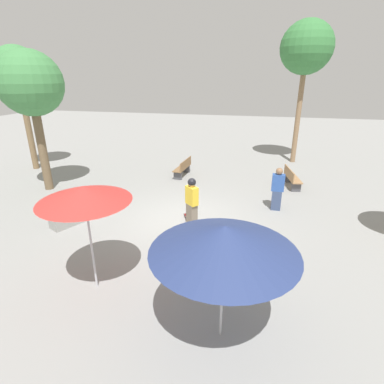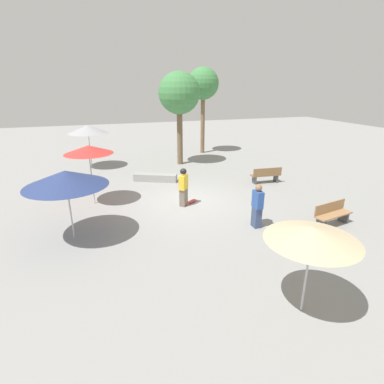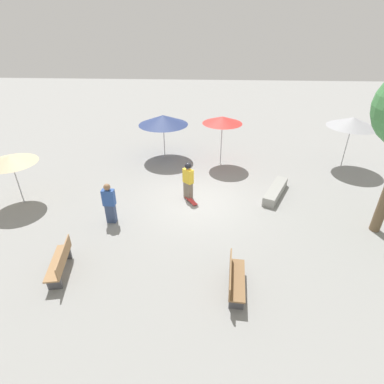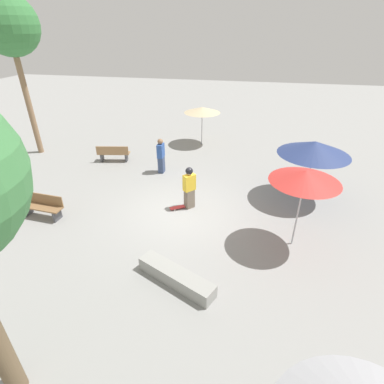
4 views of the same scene
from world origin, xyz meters
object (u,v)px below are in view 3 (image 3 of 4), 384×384
(skateboard, at_px, (191,201))
(bench_near, at_px, (60,262))
(skater_main, at_px, (188,180))
(shade_umbrella_navy, at_px, (163,120))
(shade_umbrella_tan, at_px, (10,159))
(bench_far, at_px, (235,279))
(shade_umbrella_red, at_px, (222,120))
(bystander_watching, at_px, (110,203))
(concrete_ledge, at_px, (275,191))
(shade_umbrella_grey, at_px, (353,122))

(skateboard, distance_m, bench_near, 5.70)
(skater_main, distance_m, shade_umbrella_navy, 4.84)
(shade_umbrella_tan, bearing_deg, skateboard, 93.30)
(skateboard, xyz_separation_m, bench_far, (4.72, 1.51, 0.37))
(bench_near, distance_m, shade_umbrella_red, 9.91)
(shade_umbrella_red, relative_size, bystander_watching, 1.57)
(shade_umbrella_navy, bearing_deg, skateboard, 20.49)
(concrete_ledge, bearing_deg, shade_umbrella_navy, -125.97)
(shade_umbrella_tan, xyz_separation_m, bystander_watching, (1.19, 4.17, -1.15))
(skater_main, height_order, shade_umbrella_tan, shade_umbrella_tan)
(bench_near, distance_m, shade_umbrella_tan, 5.44)
(skater_main, xyz_separation_m, shade_umbrella_grey, (-3.66, 7.85, 1.50))
(skateboard, xyz_separation_m, concrete_ledge, (-0.77, 3.67, 0.14))
(shade_umbrella_navy, distance_m, shade_umbrella_red, 3.20)
(shade_umbrella_red, xyz_separation_m, bystander_watching, (5.58, -4.28, -1.58))
(shade_umbrella_grey, bearing_deg, bench_far, -35.42)
(skater_main, xyz_separation_m, concrete_ledge, (-0.44, 3.82, -0.70))
(concrete_ledge, distance_m, shade_umbrella_grey, 5.60)
(skateboard, relative_size, concrete_ledge, 0.34)
(skateboard, distance_m, shade_umbrella_grey, 8.98)
(shade_umbrella_navy, bearing_deg, bench_far, 19.12)
(concrete_ledge, xyz_separation_m, shade_umbrella_tan, (1.18, -10.78, 1.77))
(bench_near, relative_size, shade_umbrella_grey, 0.63)
(shade_umbrella_grey, bearing_deg, concrete_ledge, -51.39)
(shade_umbrella_tan, bearing_deg, bench_near, 41.15)
(skateboard, bearing_deg, shade_umbrella_navy, 168.00)
(shade_umbrella_tan, bearing_deg, concrete_ledge, 96.25)
(concrete_ledge, distance_m, shade_umbrella_tan, 10.99)
(shade_umbrella_tan, distance_m, shade_umbrella_grey, 15.46)
(bystander_watching, bearing_deg, shade_umbrella_tan, 165.28)
(bench_near, bearing_deg, skateboard, -50.96)
(bench_near, height_order, bench_far, same)
(concrete_ledge, height_order, bench_far, bench_far)
(concrete_ledge, bearing_deg, shade_umbrella_tan, -83.75)
(bench_near, height_order, shade_umbrella_navy, shade_umbrella_navy)
(skateboard, distance_m, concrete_ledge, 3.76)
(bench_near, bearing_deg, skater_main, -47.79)
(shade_umbrella_grey, bearing_deg, bench_near, -53.83)
(shade_umbrella_tan, bearing_deg, bystander_watching, 74.08)
(skateboard, bearing_deg, bench_near, -72.83)
(skateboard, bearing_deg, bystander_watching, -93.98)
(skateboard, height_order, concrete_ledge, concrete_ledge)
(skater_main, height_order, shade_umbrella_grey, shade_umbrella_grey)
(shade_umbrella_red, height_order, bystander_watching, shade_umbrella_red)
(skater_main, distance_m, bystander_watching, 3.40)
(skater_main, bearing_deg, bench_near, -84.68)
(concrete_ledge, bearing_deg, skater_main, -83.39)
(skater_main, distance_m, concrete_ledge, 3.91)
(bench_near, height_order, shade_umbrella_red, shade_umbrella_red)
(concrete_ledge, distance_m, shade_umbrella_navy, 6.99)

